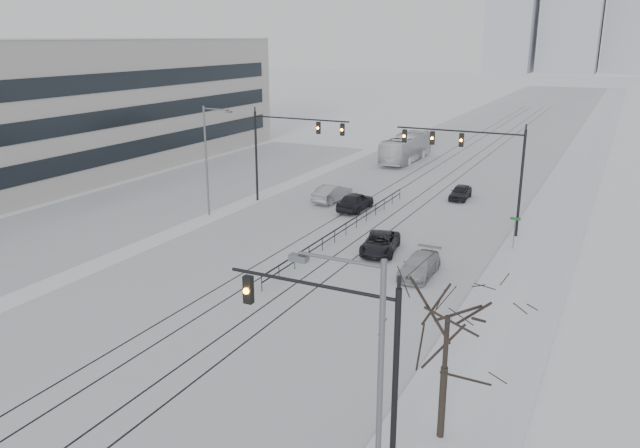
{
  "coord_description": "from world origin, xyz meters",
  "views": [
    {
      "loc": [
        18.0,
        -10.63,
        14.26
      ],
      "look_at": [
        1.67,
        22.26,
        3.2
      ],
      "focal_mm": 35.0,
      "sensor_mm": 36.0,
      "label": 1
    }
  ],
  "objects_px": {
    "traffic_mast_near": "(349,350)",
    "sedan_sb_outer": "(332,193)",
    "sedan_sb_inner": "(355,201)",
    "sedan_nb_right": "(419,265)",
    "bare_tree": "(447,329)",
    "sedan_nb_far": "(460,192)",
    "sedan_nb_front": "(380,243)",
    "box_truck": "(406,148)"
  },
  "relations": [
    {
      "from": "bare_tree",
      "to": "traffic_mast_near",
      "type": "bearing_deg",
      "value": -128.76
    },
    {
      "from": "sedan_nb_front",
      "to": "box_truck",
      "type": "distance_m",
      "value": 33.31
    },
    {
      "from": "sedan_sb_inner",
      "to": "sedan_nb_far",
      "type": "xyz_separation_m",
      "value": [
        7.09,
        7.76,
        -0.14
      ]
    },
    {
      "from": "bare_tree",
      "to": "sedan_nb_front",
      "type": "distance_m",
      "value": 21.17
    },
    {
      "from": "traffic_mast_near",
      "to": "box_truck",
      "type": "relative_size",
      "value": 0.62
    },
    {
      "from": "sedan_sb_inner",
      "to": "sedan_nb_front",
      "type": "xyz_separation_m",
      "value": [
        5.83,
        -9.23,
        -0.13
      ]
    },
    {
      "from": "sedan_sb_outer",
      "to": "box_truck",
      "type": "height_order",
      "value": "box_truck"
    },
    {
      "from": "sedan_nb_far",
      "to": "sedan_sb_inner",
      "type": "bearing_deg",
      "value": -133.12
    },
    {
      "from": "bare_tree",
      "to": "box_truck",
      "type": "bearing_deg",
      "value": 110.27
    },
    {
      "from": "sedan_nb_right",
      "to": "box_truck",
      "type": "height_order",
      "value": "box_truck"
    },
    {
      "from": "bare_tree",
      "to": "sedan_nb_far",
      "type": "bearing_deg",
      "value": 103.1
    },
    {
      "from": "sedan_sb_outer",
      "to": "sedan_nb_front",
      "type": "relative_size",
      "value": 0.98
    },
    {
      "from": "sedan_sb_inner",
      "to": "sedan_nb_front",
      "type": "relative_size",
      "value": 0.98
    },
    {
      "from": "sedan_nb_far",
      "to": "box_truck",
      "type": "distance_m",
      "value": 18.3
    },
    {
      "from": "sedan_sb_inner",
      "to": "traffic_mast_near",
      "type": "bearing_deg",
      "value": 113.76
    },
    {
      "from": "traffic_mast_near",
      "to": "sedan_sb_inner",
      "type": "relative_size",
      "value": 1.51
    },
    {
      "from": "sedan_sb_outer",
      "to": "sedan_nb_right",
      "type": "bearing_deg",
      "value": 138.06
    },
    {
      "from": "sedan_nb_right",
      "to": "bare_tree",
      "type": "bearing_deg",
      "value": -70.4
    },
    {
      "from": "bare_tree",
      "to": "sedan_nb_right",
      "type": "relative_size",
      "value": 1.35
    },
    {
      "from": "sedan_sb_outer",
      "to": "sedan_nb_right",
      "type": "relative_size",
      "value": 1.03
    },
    {
      "from": "bare_tree",
      "to": "sedan_nb_far",
      "type": "xyz_separation_m",
      "value": [
        -8.27,
        35.51,
        -3.84
      ]
    },
    {
      "from": "sedan_nb_right",
      "to": "sedan_nb_far",
      "type": "bearing_deg",
      "value": 96.34
    },
    {
      "from": "sedan_nb_far",
      "to": "box_truck",
      "type": "bearing_deg",
      "value": 123.98
    },
    {
      "from": "traffic_mast_near",
      "to": "sedan_nb_right",
      "type": "bearing_deg",
      "value": 100.28
    },
    {
      "from": "traffic_mast_near",
      "to": "sedan_nb_right",
      "type": "xyz_separation_m",
      "value": [
        -3.37,
        18.58,
        -3.91
      ]
    },
    {
      "from": "sedan_sb_outer",
      "to": "box_truck",
      "type": "distance_m",
      "value": 21.02
    },
    {
      "from": "box_truck",
      "to": "sedan_sb_outer",
      "type": "bearing_deg",
      "value": 91.38
    },
    {
      "from": "sedan_nb_front",
      "to": "box_truck",
      "type": "bearing_deg",
      "value": 95.84
    },
    {
      "from": "traffic_mast_near",
      "to": "sedan_nb_front",
      "type": "bearing_deg",
      "value": 108.3
    },
    {
      "from": "traffic_mast_near",
      "to": "sedan_nb_front",
      "type": "xyz_separation_m",
      "value": [
        -7.12,
        21.52,
        -3.9
      ]
    },
    {
      "from": "traffic_mast_near",
      "to": "sedan_sb_outer",
      "type": "xyz_separation_m",
      "value": [
        -15.97,
        32.54,
        -3.79
      ]
    },
    {
      "from": "traffic_mast_near",
      "to": "bare_tree",
      "type": "height_order",
      "value": "traffic_mast_near"
    },
    {
      "from": "sedan_sb_inner",
      "to": "sedan_nb_right",
      "type": "xyz_separation_m",
      "value": [
        9.58,
        -12.17,
        -0.13
      ]
    },
    {
      "from": "sedan_nb_far",
      "to": "bare_tree",
      "type": "bearing_deg",
      "value": -77.6
    },
    {
      "from": "sedan_nb_far",
      "to": "sedan_sb_outer",
      "type": "bearing_deg",
      "value": -150.15
    },
    {
      "from": "bare_tree",
      "to": "sedan_nb_front",
      "type": "xyz_separation_m",
      "value": [
        -9.53,
        18.52,
        -3.83
      ]
    },
    {
      "from": "traffic_mast_near",
      "to": "bare_tree",
      "type": "relative_size",
      "value": 1.15
    },
    {
      "from": "traffic_mast_near",
      "to": "sedan_sb_inner",
      "type": "xyz_separation_m",
      "value": [
        -12.95,
        30.75,
        -3.77
      ]
    },
    {
      "from": "sedan_sb_inner",
      "to": "sedan_sb_outer",
      "type": "bearing_deg",
      "value": -29.79
    },
    {
      "from": "traffic_mast_near",
      "to": "box_truck",
      "type": "bearing_deg",
      "value": 106.89
    },
    {
      "from": "sedan_sb_inner",
      "to": "box_truck",
      "type": "xyz_separation_m",
      "value": [
        -3.31,
        22.8,
        0.79
      ]
    },
    {
      "from": "sedan_sb_outer",
      "to": "sedan_nb_right",
      "type": "distance_m",
      "value": 18.81
    }
  ]
}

